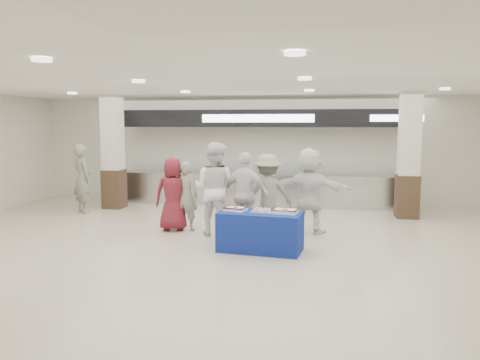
% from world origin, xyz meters
% --- Properties ---
extents(ground, '(14.00, 14.00, 0.00)m').
position_xyz_m(ground, '(0.00, 0.00, 0.00)').
color(ground, beige).
rests_on(ground, ground).
extents(serving_line, '(8.70, 0.85, 2.80)m').
position_xyz_m(serving_line, '(0.00, 5.40, 1.16)').
color(serving_line, '#B6B9BE').
rests_on(serving_line, ground).
extents(column_left, '(0.55, 0.55, 3.20)m').
position_xyz_m(column_left, '(-4.00, 4.20, 1.53)').
color(column_left, '#372519').
rests_on(column_left, ground).
extents(column_right, '(0.55, 0.55, 3.20)m').
position_xyz_m(column_right, '(4.00, 4.20, 1.53)').
color(column_right, '#372519').
rests_on(column_right, ground).
extents(display_table, '(1.63, 0.96, 0.75)m').
position_xyz_m(display_table, '(0.70, 0.42, 0.38)').
color(display_table, navy).
rests_on(display_table, ground).
extents(sheet_cake_left, '(0.46, 0.40, 0.09)m').
position_xyz_m(sheet_cake_left, '(0.20, 0.47, 0.79)').
color(sheet_cake_left, white).
rests_on(sheet_cake_left, display_table).
extents(sheet_cake_right, '(0.50, 0.42, 0.10)m').
position_xyz_m(sheet_cake_right, '(1.17, 0.39, 0.80)').
color(sheet_cake_right, white).
rests_on(sheet_cake_right, display_table).
extents(cupcake_tray, '(0.45, 0.36, 0.07)m').
position_xyz_m(cupcake_tray, '(0.72, 0.39, 0.78)').
color(cupcake_tray, '#B2B1B6').
rests_on(cupcake_tray, display_table).
extents(civilian_maroon, '(0.90, 0.67, 1.66)m').
position_xyz_m(civilian_maroon, '(-1.46, 1.77, 0.83)').
color(civilian_maroon, maroon).
rests_on(civilian_maroon, ground).
extents(soldier_a, '(0.64, 0.48, 1.57)m').
position_xyz_m(soldier_a, '(-1.18, 1.84, 0.79)').
color(soldier_a, gray).
rests_on(soldier_a, ground).
extents(chef_tall, '(1.11, 0.94, 2.01)m').
position_xyz_m(chef_tall, '(-0.45, 1.55, 1.00)').
color(chef_tall, white).
rests_on(chef_tall, ground).
extents(chef_short, '(1.14, 0.71, 1.82)m').
position_xyz_m(chef_short, '(0.24, 1.50, 0.91)').
color(chef_short, white).
rests_on(chef_short, ground).
extents(soldier_b, '(1.29, 1.03, 1.75)m').
position_xyz_m(soldier_b, '(0.67, 1.87, 0.87)').
color(soldier_b, gray).
rests_on(soldier_b, ground).
extents(civilian_white, '(1.84, 1.08, 1.89)m').
position_xyz_m(civilian_white, '(1.57, 2.10, 0.94)').
color(civilian_white, white).
rests_on(civilian_white, ground).
extents(soldier_bg, '(0.81, 0.77, 1.86)m').
position_xyz_m(soldier_bg, '(-4.53, 3.39, 0.93)').
color(soldier_bg, gray).
rests_on(soldier_bg, ground).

